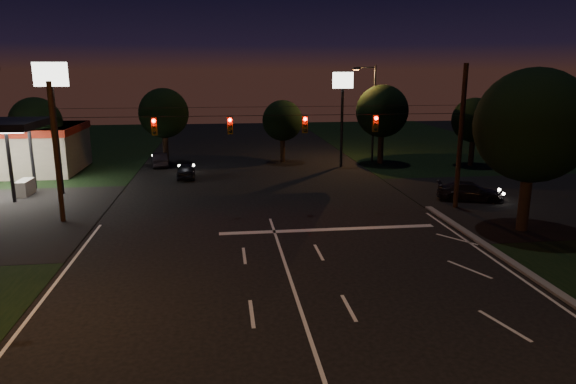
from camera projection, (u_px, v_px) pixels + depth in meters
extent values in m
plane|color=black|center=(310.00, 338.00, 16.87)|extent=(140.00, 140.00, 0.00)
cube|color=black|center=(561.00, 200.00, 34.79)|extent=(20.00, 16.00, 0.02)
cube|color=silver|center=(328.00, 229.00, 28.33)|extent=(12.00, 0.50, 0.01)
cylinder|color=black|center=(455.00, 208.00, 32.83)|extent=(0.30, 0.30, 9.00)
cylinder|color=black|center=(63.00, 221.00, 29.84)|extent=(0.28, 0.28, 8.00)
cylinder|color=black|center=(268.00, 115.00, 29.94)|extent=(24.00, 0.03, 0.03)
cylinder|color=black|center=(268.00, 107.00, 29.82)|extent=(24.00, 0.02, 0.02)
cube|color=#3F3307|center=(154.00, 126.00, 29.26)|extent=(0.32, 0.26, 1.00)
sphere|color=#FF0705|center=(154.00, 121.00, 29.03)|extent=(0.22, 0.22, 0.22)
sphere|color=black|center=(154.00, 127.00, 29.11)|extent=(0.20, 0.20, 0.20)
sphere|color=black|center=(154.00, 133.00, 29.18)|extent=(0.20, 0.20, 0.20)
cube|color=#3F3307|center=(230.00, 125.00, 29.80)|extent=(0.32, 0.26, 1.00)
sphere|color=#FF0705|center=(230.00, 120.00, 29.56)|extent=(0.22, 0.22, 0.22)
sphere|color=black|center=(230.00, 126.00, 29.64)|extent=(0.20, 0.20, 0.20)
sphere|color=black|center=(230.00, 131.00, 29.72)|extent=(0.20, 0.20, 0.20)
cube|color=#3F3307|center=(305.00, 124.00, 30.34)|extent=(0.32, 0.26, 1.00)
sphere|color=#FF0705|center=(305.00, 119.00, 30.11)|extent=(0.22, 0.22, 0.22)
sphere|color=black|center=(305.00, 125.00, 30.19)|extent=(0.20, 0.20, 0.20)
sphere|color=black|center=(305.00, 130.00, 30.26)|extent=(0.20, 0.20, 0.20)
cube|color=#3F3307|center=(375.00, 123.00, 30.88)|extent=(0.32, 0.26, 1.00)
sphere|color=#FF0705|center=(376.00, 118.00, 30.65)|extent=(0.22, 0.22, 0.22)
sphere|color=black|center=(376.00, 124.00, 30.72)|extent=(0.20, 0.20, 0.20)
sphere|color=black|center=(376.00, 129.00, 30.80)|extent=(0.20, 0.20, 0.20)
cube|color=gray|center=(25.00, 188.00, 35.91)|extent=(0.80, 2.00, 1.10)
cylinder|color=black|center=(10.00, 167.00, 33.55)|extent=(0.24, 0.24, 4.80)
cylinder|color=black|center=(32.00, 157.00, 37.41)|extent=(0.24, 0.24, 4.80)
cylinder|color=black|center=(58.00, 142.00, 35.48)|extent=(0.24, 0.24, 7.50)
cube|color=white|center=(50.00, 74.00, 34.42)|extent=(2.20, 0.30, 1.60)
cylinder|color=black|center=(342.00, 128.00, 45.99)|extent=(0.24, 0.24, 7.00)
cube|color=white|center=(343.00, 80.00, 45.01)|extent=(1.80, 0.30, 1.40)
cylinder|color=black|center=(374.00, 115.00, 48.12)|extent=(0.20, 0.20, 9.00)
cylinder|color=black|center=(366.00, 68.00, 47.01)|extent=(1.80, 0.12, 0.12)
cube|color=black|center=(356.00, 69.00, 46.92)|extent=(0.60, 0.35, 0.22)
cube|color=orange|center=(356.00, 70.00, 46.95)|extent=(0.45, 0.25, 0.04)
cylinder|color=black|center=(525.00, 195.00, 27.73)|extent=(0.60, 0.60, 4.00)
sphere|color=black|center=(533.00, 125.00, 26.85)|extent=(6.00, 6.00, 6.00)
sphere|color=black|center=(538.00, 128.00, 27.40)|extent=(4.50, 4.50, 4.50)
sphere|color=black|center=(519.00, 128.00, 27.10)|extent=(4.20, 4.20, 4.20)
cylinder|color=black|center=(40.00, 156.00, 43.22)|extent=(0.49, 0.49, 3.00)
sphere|color=black|center=(36.00, 123.00, 42.56)|extent=(4.20, 4.20, 4.20)
sphere|color=black|center=(43.00, 124.00, 42.95)|extent=(3.15, 3.15, 3.15)
sphere|color=black|center=(32.00, 124.00, 42.74)|extent=(2.94, 2.94, 2.94)
cylinder|color=black|center=(166.00, 146.00, 48.29)|extent=(0.52, 0.52, 3.25)
sphere|color=black|center=(164.00, 113.00, 47.58)|extent=(4.60, 4.60, 4.60)
sphere|color=black|center=(169.00, 114.00, 48.00)|extent=(3.45, 3.45, 3.45)
sphere|color=black|center=(159.00, 114.00, 47.77)|extent=(3.22, 3.22, 3.22)
cylinder|color=black|center=(283.00, 148.00, 48.75)|extent=(0.47, 0.47, 2.75)
sphere|color=black|center=(283.00, 120.00, 48.15)|extent=(3.80, 3.80, 3.80)
sphere|color=black|center=(286.00, 121.00, 48.50)|extent=(2.85, 2.85, 2.85)
sphere|color=black|center=(278.00, 121.00, 48.31)|extent=(2.66, 2.66, 2.66)
cylinder|color=black|center=(381.00, 146.00, 47.87)|extent=(0.53, 0.53, 3.40)
sphere|color=black|center=(382.00, 111.00, 47.12)|extent=(4.80, 4.80, 4.80)
sphere|color=black|center=(386.00, 112.00, 47.56)|extent=(3.60, 3.60, 3.60)
sphere|color=black|center=(376.00, 112.00, 47.32)|extent=(3.36, 3.36, 3.36)
cylinder|color=black|center=(472.00, 150.00, 46.99)|extent=(0.48, 0.48, 2.90)
sphere|color=black|center=(474.00, 120.00, 46.36)|extent=(4.00, 4.00, 4.00)
sphere|color=black|center=(477.00, 121.00, 46.72)|extent=(3.00, 3.00, 3.00)
sphere|color=black|center=(469.00, 121.00, 46.52)|extent=(2.80, 2.80, 2.80)
imported|color=black|center=(186.00, 171.00, 41.59)|extent=(1.58, 3.65, 1.23)
imported|color=black|center=(160.00, 159.00, 46.83)|extent=(1.82, 3.93, 1.25)
imported|color=black|center=(470.00, 192.00, 34.46)|extent=(4.64, 2.93, 1.25)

